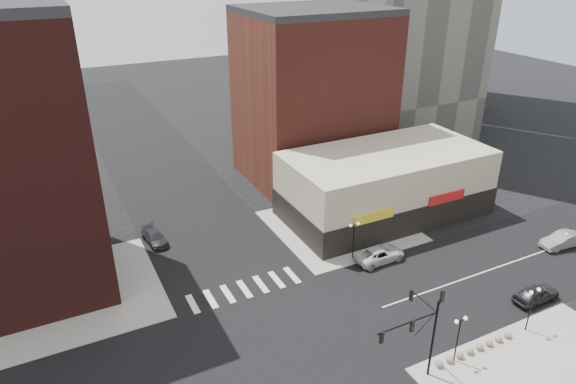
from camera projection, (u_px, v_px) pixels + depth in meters
ground at (283, 342)px, 42.34m from camera, size 240.00×240.00×0.00m
road_ew at (283, 342)px, 42.34m from camera, size 200.00×14.00×0.02m
road_ns at (283, 342)px, 42.34m from camera, size 14.00×200.00×0.02m
sidewalk_nw at (77, 294)px, 48.11m from camera, size 15.00×15.00×0.12m
sidewalk_ne at (340, 226)px, 59.89m from camera, size 15.00×15.00×0.12m
building_ne_midrise at (313, 99)px, 69.09m from camera, size 18.00×15.00×22.00m
building_ne_row at (385, 189)px, 61.53m from camera, size 24.20×12.20×8.00m
traffic_signal at (422, 325)px, 36.83m from camera, size 5.59×3.09×7.77m
street_lamp_se_a at (459, 329)px, 38.94m from camera, size 1.22×0.32×4.16m
street_lamp_se_b at (533, 299)px, 42.19m from camera, size 1.22×0.32×4.16m
street_lamp_ne at (354, 232)px, 52.24m from camera, size 1.22×0.32×4.16m
bollard_row at (475, 349)px, 41.07m from camera, size 7.93×0.58×0.58m
white_suv at (380, 254)px, 53.07m from camera, size 5.51×2.65×1.52m
dark_sedan_east at (536, 294)px, 46.95m from camera, size 4.67×1.90×1.59m
silver_sedan at (562, 240)px, 55.50m from camera, size 5.11×2.20×1.64m
dark_sedan_north at (155, 237)px, 56.33m from camera, size 2.43×4.72×1.31m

